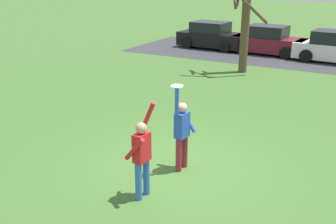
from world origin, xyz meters
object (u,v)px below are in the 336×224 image
Objects in this scene: parked_car_white at (336,48)px; bare_tree_tall at (245,12)px; frisbee_disc at (177,86)px; parked_car_maroon at (268,41)px; parked_car_black at (212,36)px; person_catcher at (182,130)px; person_defender at (142,154)px.

parked_car_white is 0.70× the size of bare_tree_tall.
frisbee_disc is at bearing -92.47° from parked_car_white.
parked_car_black is at bearing -177.72° from parked_car_maroon.
parked_car_white is (7.15, -0.58, 0.00)m from parked_car_black.
person_catcher is 0.49× the size of parked_car_black.
person_catcher is 14.43m from parked_car_white.
parked_car_black is at bearing 179.28° from parked_car_white.
parked_car_maroon is 3.66m from parked_car_white.
parked_car_maroon is (-2.02, 14.82, -0.25)m from person_catcher.
bare_tree_tall is (-3.51, -4.46, 2.00)m from parked_car_white.
parked_car_maroon is at bearing 12.26° from person_defender.
frisbee_disc is at bearing 0.00° from person_defender.
person_catcher is 14.95m from parked_car_maroon.
parked_car_black is 1.00× the size of parked_car_maroon.
bare_tree_tall is (-1.88, 10.09, 0.63)m from frisbee_disc.
parked_car_black is at bearing 23.91° from person_defender.
person_catcher reaches higher than parked_car_black.
bare_tree_tall is at bearing -124.27° from parked_car_white.
parked_car_white is (3.63, -0.48, 0.00)m from parked_car_maroon.
parked_car_maroon is (-1.87, 16.29, -0.25)m from person_defender.
person_defender reaches higher than parked_car_white.
person_catcher reaches higher than person_defender.
bare_tree_tall is (3.64, -5.05, 2.00)m from parked_car_black.
frisbee_disc is 0.06× the size of parked_car_maroon.
person_defender is 7.59× the size of frisbee_disc.
parked_car_maroon is 5.33m from bare_tree_tall.
bare_tree_tall reaches higher than parked_car_maroon.
person_catcher is 10.20m from bare_tree_tall.
frisbee_disc reaches higher than parked_car_black.
parked_car_black is 3.52m from parked_car_maroon.
person_catcher is at bearing -78.32° from parked_car_maroon.
parked_car_black is 0.70× the size of bare_tree_tall.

